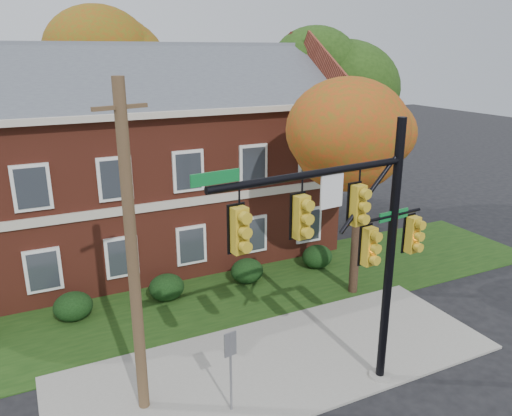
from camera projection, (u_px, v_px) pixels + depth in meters
name	position (u px, v px, depth m)	size (l,w,h in m)	color
ground	(296.00, 381.00, 14.87)	(120.00, 120.00, 0.00)	black
sidewalk	(280.00, 362.00, 15.72)	(14.00, 5.00, 0.08)	gray
grass_strip	(221.00, 296.00, 20.01)	(30.00, 6.00, 0.04)	#193811
apartment_building	(129.00, 152.00, 22.78)	(18.80, 8.80, 9.74)	maroon
hedge_left	(73.00, 306.00, 18.16)	(1.40, 1.26, 1.05)	black
hedge_center	(167.00, 287.00, 19.62)	(1.40, 1.26, 1.05)	black
hedge_right	(247.00, 271.00, 21.08)	(1.40, 1.26, 1.05)	black
hedge_far_right	(317.00, 257.00, 22.54)	(1.40, 1.26, 1.05)	black
tree_near_right	(370.00, 129.00, 18.35)	(4.50, 4.25, 8.58)	black
tree_right_rear	(328.00, 75.00, 27.29)	(6.30, 5.95, 10.62)	black
tree_far_rear	(117.00, 61.00, 28.89)	(6.84, 6.46, 11.52)	black
traffic_signal	(354.00, 237.00, 12.80)	(6.98, 1.03, 7.82)	gray
utility_pole	(132.00, 257.00, 12.42)	(1.35, 0.52, 8.89)	brown
sign_post	(231.00, 359.00, 13.13)	(0.36, 0.09, 2.46)	slate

